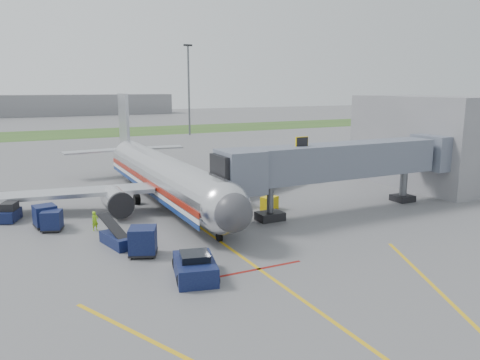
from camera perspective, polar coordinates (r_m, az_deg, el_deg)
name	(u,v)px	position (r m, az deg, el deg)	size (l,w,h in m)	color
ground	(231,249)	(32.62, -1.10, -8.43)	(400.00, 400.00, 0.00)	#565659
grass_strip	(69,134)	(118.99, -20.14, 5.30)	(300.00, 25.00, 0.01)	#2D4C1E
apron_markings	(289,290)	(26.61, 5.95, -13.20)	(21.52, 50.00, 0.01)	gold
airliner	(163,175)	(45.73, -9.34, 0.60)	(32.10, 35.67, 10.25)	silver
jet_bridge	(338,162)	(42.33, 11.81, 2.17)	(25.30, 4.00, 6.90)	slate
terminal	(431,141)	(57.64, 22.25, 4.47)	(10.00, 16.00, 10.00)	slate
light_mast_right	(189,88)	(109.60, -6.26, 11.11)	(2.00, 0.44, 20.40)	#595B60
distant_terminal	(14,106)	(197.89, -25.87, 8.15)	(120.00, 14.00, 8.00)	slate
pushback_tug	(195,267)	(27.91, -5.51, -10.56)	(3.05, 4.11, 1.54)	#0C0F38
baggage_tug	(10,213)	(43.44, -26.24, -3.62)	(1.93, 2.56, 1.60)	#0C0F38
baggage_cart_a	(143,241)	(31.83, -11.75, -7.32)	(2.32, 2.32, 1.92)	#0C0F38
baggage_cart_b	(52,221)	(39.20, -21.95, -4.62)	(1.87, 1.87, 1.60)	#0C0F38
baggage_cart_c	(45,216)	(40.40, -22.67, -4.08)	(1.91, 1.91, 1.78)	#0C0F38
belt_loader	(117,239)	(34.32, -14.77, -6.97)	(1.98, 4.04, 1.90)	#0C0F38
ground_power_cart	(269,203)	(42.66, 3.61, -2.85)	(1.80, 1.54, 1.22)	#DEBE0D
ramp_worker	(95,221)	(38.16, -17.27, -4.79)	(0.56, 0.37, 1.54)	#87C917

